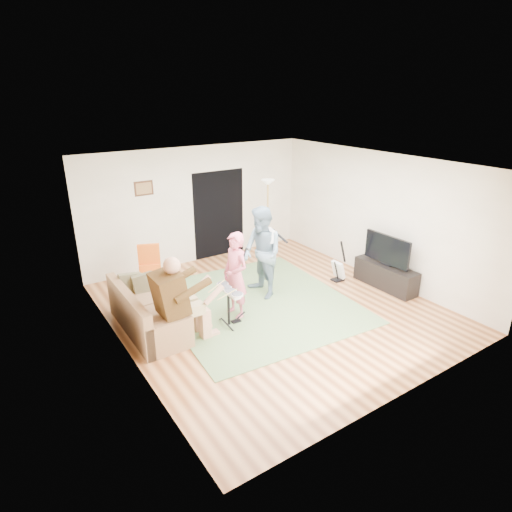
{
  "coord_description": "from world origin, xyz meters",
  "views": [
    {
      "loc": [
        -4.24,
        -5.84,
        3.86
      ],
      "look_at": [
        -0.16,
        0.3,
        0.99
      ],
      "focal_mm": 30.0,
      "sensor_mm": 36.0,
      "label": 1
    }
  ],
  "objects_px": {
    "drum_kit": "(229,309)",
    "guitar_spare": "(339,269)",
    "tv_cabinet": "(385,276)",
    "singer": "(235,275)",
    "dining_chair": "(150,279)",
    "torchiere_lamp": "(268,206)",
    "sofa": "(144,317)",
    "guitarist": "(262,253)",
    "television": "(387,249)"
  },
  "relations": [
    {
      "from": "singer",
      "to": "guitarist",
      "type": "bearing_deg",
      "value": 109.18
    },
    {
      "from": "singer",
      "to": "guitarist",
      "type": "xyz_separation_m",
      "value": [
        0.85,
        0.41,
        0.12
      ]
    },
    {
      "from": "drum_kit",
      "to": "tv_cabinet",
      "type": "bearing_deg",
      "value": -7.42
    },
    {
      "from": "dining_chair",
      "to": "sofa",
      "type": "bearing_deg",
      "value": -94.71
    },
    {
      "from": "drum_kit",
      "to": "torchiere_lamp",
      "type": "height_order",
      "value": "torchiere_lamp"
    },
    {
      "from": "television",
      "to": "guitar_spare",
      "type": "bearing_deg",
      "value": 124.35
    },
    {
      "from": "drum_kit",
      "to": "tv_cabinet",
      "type": "distance_m",
      "value": 3.53
    },
    {
      "from": "drum_kit",
      "to": "guitarist",
      "type": "xyz_separation_m",
      "value": [
        1.14,
        0.65,
        0.59
      ]
    },
    {
      "from": "torchiere_lamp",
      "to": "guitar_spare",
      "type": "bearing_deg",
      "value": -72.98
    },
    {
      "from": "sofa",
      "to": "tv_cabinet",
      "type": "bearing_deg",
      "value": -13.01
    },
    {
      "from": "sofa",
      "to": "guitarist",
      "type": "distance_m",
      "value": 2.51
    },
    {
      "from": "sofa",
      "to": "guitarist",
      "type": "xyz_separation_m",
      "value": [
        2.42,
        0.0,
        0.65
      ]
    },
    {
      "from": "sofa",
      "to": "drum_kit",
      "type": "bearing_deg",
      "value": -26.81
    },
    {
      "from": "television",
      "to": "torchiere_lamp",
      "type": "bearing_deg",
      "value": 112.66
    },
    {
      "from": "guitar_spare",
      "to": "guitarist",
      "type": "bearing_deg",
      "value": 169.6
    },
    {
      "from": "guitarist",
      "to": "torchiere_lamp",
      "type": "xyz_separation_m",
      "value": [
        1.21,
        1.53,
        0.43
      ]
    },
    {
      "from": "singer",
      "to": "television",
      "type": "height_order",
      "value": "singer"
    },
    {
      "from": "drum_kit",
      "to": "guitarist",
      "type": "height_order",
      "value": "guitarist"
    },
    {
      "from": "singer",
      "to": "dining_chair",
      "type": "xyz_separation_m",
      "value": [
        -1.02,
        1.58,
        -0.42
      ]
    },
    {
      "from": "guitarist",
      "to": "guitar_spare",
      "type": "bearing_deg",
      "value": 82.3
    },
    {
      "from": "sofa",
      "to": "guitar_spare",
      "type": "distance_m",
      "value": 4.22
    },
    {
      "from": "drum_kit",
      "to": "dining_chair",
      "type": "relative_size",
      "value": 0.68
    },
    {
      "from": "drum_kit",
      "to": "tv_cabinet",
      "type": "relative_size",
      "value": 0.51
    },
    {
      "from": "sofa",
      "to": "guitarist",
      "type": "bearing_deg",
      "value": 0.02
    },
    {
      "from": "sofa",
      "to": "television",
      "type": "xyz_separation_m",
      "value": [
        4.74,
        -1.11,
        0.59
      ]
    },
    {
      "from": "dining_chair",
      "to": "television",
      "type": "height_order",
      "value": "television"
    },
    {
      "from": "guitarist",
      "to": "tv_cabinet",
      "type": "relative_size",
      "value": 1.3
    },
    {
      "from": "sofa",
      "to": "drum_kit",
      "type": "distance_m",
      "value": 1.44
    },
    {
      "from": "dining_chair",
      "to": "tv_cabinet",
      "type": "xyz_separation_m",
      "value": [
        4.23,
        -2.28,
        -0.12
      ]
    },
    {
      "from": "singer",
      "to": "tv_cabinet",
      "type": "distance_m",
      "value": 3.33
    },
    {
      "from": "sofa",
      "to": "drum_kit",
      "type": "relative_size",
      "value": 2.69
    },
    {
      "from": "tv_cabinet",
      "to": "sofa",
      "type": "bearing_deg",
      "value": 166.99
    },
    {
      "from": "guitar_spare",
      "to": "dining_chair",
      "type": "height_order",
      "value": "dining_chair"
    },
    {
      "from": "singer",
      "to": "guitarist",
      "type": "distance_m",
      "value": 0.95
    },
    {
      "from": "singer",
      "to": "guitar_spare",
      "type": "relative_size",
      "value": 1.77
    },
    {
      "from": "sofa",
      "to": "guitar_spare",
      "type": "bearing_deg",
      "value": -4.44
    },
    {
      "from": "dining_chair",
      "to": "tv_cabinet",
      "type": "height_order",
      "value": "dining_chair"
    },
    {
      "from": "singer",
      "to": "dining_chair",
      "type": "distance_m",
      "value": 1.93
    },
    {
      "from": "guitarist",
      "to": "television",
      "type": "distance_m",
      "value": 2.57
    },
    {
      "from": "drum_kit",
      "to": "singer",
      "type": "relative_size",
      "value": 0.45
    },
    {
      "from": "sofa",
      "to": "tv_cabinet",
      "type": "distance_m",
      "value": 4.91
    },
    {
      "from": "drum_kit",
      "to": "guitar_spare",
      "type": "height_order",
      "value": "guitar_spare"
    },
    {
      "from": "sofa",
      "to": "guitar_spare",
      "type": "relative_size",
      "value": 2.15
    },
    {
      "from": "sofa",
      "to": "tv_cabinet",
      "type": "xyz_separation_m",
      "value": [
        4.79,
        -1.11,
        -0.01
      ]
    },
    {
      "from": "guitarist",
      "to": "guitar_spare",
      "type": "relative_size",
      "value": 2.03
    },
    {
      "from": "sofa",
      "to": "television",
      "type": "distance_m",
      "value": 4.9
    },
    {
      "from": "torchiere_lamp",
      "to": "tv_cabinet",
      "type": "height_order",
      "value": "torchiere_lamp"
    },
    {
      "from": "sofa",
      "to": "torchiere_lamp",
      "type": "relative_size",
      "value": 0.99
    },
    {
      "from": "sofa",
      "to": "torchiere_lamp",
      "type": "bearing_deg",
      "value": 22.91
    },
    {
      "from": "guitarist",
      "to": "torchiere_lamp",
      "type": "bearing_deg",
      "value": 144.44
    }
  ]
}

